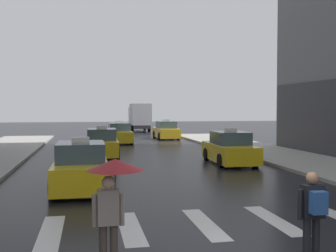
% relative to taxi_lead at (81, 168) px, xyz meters
% --- Properties ---
extents(crosswalk_markings, '(11.30, 2.80, 0.01)m').
position_rel_taxi_lead_xyz_m(crosswalk_markings, '(3.00, -5.03, -0.72)').
color(crosswalk_markings, silver).
rests_on(crosswalk_markings, ground).
extents(taxi_lead, '(1.93, 4.54, 1.80)m').
position_rel_taxi_lead_xyz_m(taxi_lead, '(0.00, 0.00, 0.00)').
color(taxi_lead, yellow).
rests_on(taxi_lead, ground).
extents(taxi_second, '(2.05, 4.60, 1.80)m').
position_rel_taxi_lead_xyz_m(taxi_second, '(7.32, 5.26, 0.00)').
color(taxi_second, yellow).
rests_on(taxi_second, ground).
extents(taxi_third, '(2.03, 4.59, 1.80)m').
position_rel_taxi_lead_xyz_m(taxi_third, '(1.06, 9.63, 0.00)').
color(taxi_third, yellow).
rests_on(taxi_third, ground).
extents(taxi_fourth, '(2.05, 4.60, 1.80)m').
position_rel_taxi_lead_xyz_m(taxi_fourth, '(2.75, 18.78, 0.00)').
color(taxi_fourth, yellow).
rests_on(taxi_fourth, ground).
extents(taxi_fifth, '(1.97, 4.56, 1.80)m').
position_rel_taxi_lead_xyz_m(taxi_fifth, '(7.37, 22.67, 0.00)').
color(taxi_fifth, gold).
rests_on(taxi_fifth, ground).
extents(box_truck, '(2.40, 7.58, 3.35)m').
position_rel_taxi_lead_xyz_m(box_truck, '(6.50, 35.50, 1.13)').
color(box_truck, '#2D2D2D').
rests_on(box_truck, ground).
extents(pedestrian_with_umbrella, '(0.96, 0.96, 1.94)m').
position_rel_taxi_lead_xyz_m(pedestrian_with_umbrella, '(0.65, -7.55, 0.79)').
color(pedestrian_with_umbrella, '#473D33').
rests_on(pedestrian_with_umbrella, ground).
extents(pedestrian_with_backpack, '(0.55, 0.43, 1.65)m').
position_rel_taxi_lead_xyz_m(pedestrian_with_backpack, '(4.20, -7.85, 0.25)').
color(pedestrian_with_backpack, black).
rests_on(pedestrian_with_backpack, ground).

